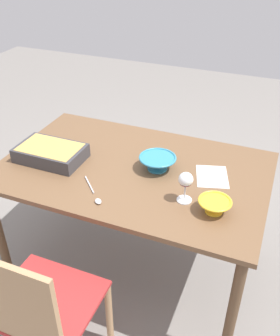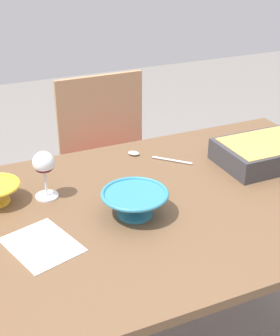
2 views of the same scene
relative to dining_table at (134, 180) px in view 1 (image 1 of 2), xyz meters
The scene contains 9 objects.
ground_plane 0.68m from the dining_table, ahead, with size 8.00×8.00×0.00m, color gray.
dining_table is the anchor object (origin of this frame).
chair 0.85m from the dining_table, 97.87° to the right, with size 0.46×0.41×0.91m.
wine_glass 0.43m from the dining_table, 27.21° to the right, with size 0.07×0.07×0.16m.
casserole_dish 0.49m from the dining_table, 168.46° to the right, with size 0.37×0.24×0.08m.
mixing_bowl 0.18m from the dining_table, 15.92° to the left, with size 0.20×0.20×0.08m.
small_bowl 0.55m from the dining_table, 22.62° to the right, with size 0.16×0.16×0.07m.
serving_spoon 0.33m from the dining_table, 103.34° to the right, with size 0.19×0.19×0.01m.
napkin 0.44m from the dining_table, 10.05° to the left, with size 0.16×0.21×0.00m, color white.
Camera 1 is at (0.69, -1.60, 1.90)m, focal length 40.31 mm.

